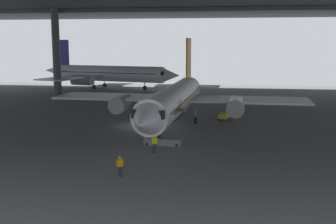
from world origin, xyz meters
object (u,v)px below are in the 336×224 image
object	(u,v)px
airplane_main	(175,99)
crew_worker_by_stairs	(155,142)
boarding_stairs	(164,137)
airplane_distant	(107,74)
crew_worker_near_nose	(120,165)
baggage_tug	(224,116)

from	to	relation	value
airplane_main	crew_worker_by_stairs	size ratio (longest dim) A/B	19.39
boarding_stairs	airplane_distant	bearing A→B (deg)	111.87
boarding_stairs	crew_worker_near_nose	world-z (taller)	boarding_stairs
airplane_distant	baggage_tug	xyz separation A→B (m)	(26.47, -36.29, -2.82)
crew_worker_by_stairs	boarding_stairs	bearing A→B (deg)	83.94
crew_worker_near_nose	baggage_tug	world-z (taller)	crew_worker_near_nose
airplane_distant	baggage_tug	distance (m)	45.01
airplane_distant	crew_worker_by_stairs	bearing A→B (deg)	-69.69
airplane_main	crew_worker_near_nose	xyz separation A→B (m)	(-1.74, -20.01, -2.41)
airplane_main	crew_worker_near_nose	world-z (taller)	airplane_main
airplane_main	crew_worker_near_nose	bearing A→B (deg)	-94.97
crew_worker_by_stairs	baggage_tug	world-z (taller)	crew_worker_by_stairs
airplane_main	crew_worker_near_nose	size ratio (longest dim) A/B	21.16
crew_worker_by_stairs	baggage_tug	size ratio (longest dim) A/B	0.72
crew_worker_near_nose	boarding_stairs	bearing A→B (deg)	80.43
crew_worker_by_stairs	airplane_distant	world-z (taller)	airplane_distant
airplane_main	baggage_tug	xyz separation A→B (m)	(5.98, 5.39, -2.79)
boarding_stairs	crew_worker_by_stairs	distance (m)	3.40
boarding_stairs	crew_worker_near_nose	xyz separation A→B (m)	(-1.78, -10.55, 0.19)
airplane_main	airplane_distant	distance (m)	46.45
baggage_tug	airplane_distant	bearing A→B (deg)	126.11
baggage_tug	airplane_main	bearing A→B (deg)	-137.96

